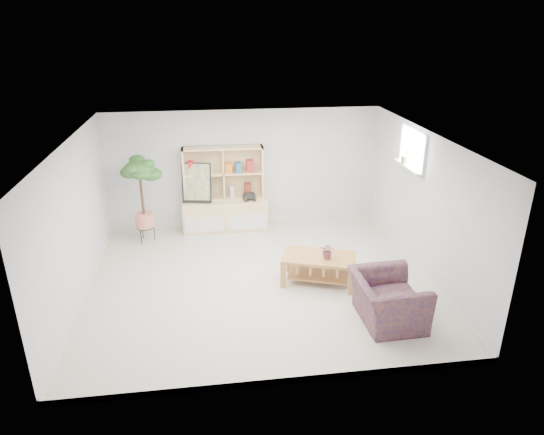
{
  "coord_description": "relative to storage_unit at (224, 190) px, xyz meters",
  "views": [
    {
      "loc": [
        -0.74,
        -7.01,
        4.02
      ],
      "look_at": [
        0.25,
        0.16,
        1.06
      ],
      "focal_mm": 32.0,
      "sensor_mm": 36.0,
      "label": 1
    }
  ],
  "objects": [
    {
      "name": "armchair",
      "position": [
        2.12,
        -3.62,
        -0.46
      ],
      "size": [
        0.95,
        1.08,
        0.78
      ],
      "primitive_type": "imported",
      "rotation": [
        0.0,
        0.0,
        1.6
      ],
      "color": "#161647",
      "rests_on": "floor"
    },
    {
      "name": "coffee_table",
      "position": [
        1.41,
        -2.42,
        -0.61
      ],
      "size": [
        1.31,
        0.99,
        0.48
      ],
      "primitive_type": null,
      "rotation": [
        0.0,
        0.0,
        -0.34
      ],
      "color": "#93602C",
      "rests_on": "floor"
    },
    {
      "name": "sill_plant",
      "position": [
        3.1,
        -1.47,
        0.98
      ],
      "size": [
        0.17,
        0.15,
        0.25
      ],
      "primitive_type": "imported",
      "rotation": [
        0.0,
        0.0,
        0.33
      ],
      "color": "#174615",
      "rests_on": "window_sill"
    },
    {
      "name": "baseboard",
      "position": [
        0.43,
        -2.24,
        -0.8
      ],
      "size": [
        5.5,
        5.0,
        0.1
      ],
      "primitive_type": null,
      "color": "silver",
      "rests_on": "floor"
    },
    {
      "name": "walls",
      "position": [
        0.43,
        -2.24,
        0.35
      ],
      "size": [
        5.51,
        5.01,
        2.4
      ],
      "color": "silver",
      "rests_on": "floor"
    },
    {
      "name": "floor_tree",
      "position": [
        -1.57,
        -0.38,
        -0.01
      ],
      "size": [
        0.62,
        0.62,
        1.68
      ],
      "primitive_type": null,
      "rotation": [
        0.0,
        0.0,
        0.0
      ],
      "color": "#174615",
      "rests_on": "floor"
    },
    {
      "name": "poster",
      "position": [
        -0.54,
        -0.06,
        0.19
      ],
      "size": [
        0.6,
        0.24,
        0.81
      ],
      "primitive_type": null,
      "rotation": [
        0.0,
        0.0,
        -0.18
      ],
      "color": "yellow",
      "rests_on": "storage_unit"
    },
    {
      "name": "table_plant",
      "position": [
        1.52,
        -2.51,
        -0.24
      ],
      "size": [
        0.3,
        0.29,
        0.26
      ],
      "primitive_type": "imported",
      "rotation": [
        0.0,
        0.0,
        -0.43
      ],
      "color": "#204F20",
      "rests_on": "coffee_table"
    },
    {
      "name": "floor",
      "position": [
        0.43,
        -2.24,
        -0.85
      ],
      "size": [
        5.5,
        5.0,
        0.01
      ],
      "primitive_type": "cube",
      "color": "beige",
      "rests_on": "ground"
    },
    {
      "name": "toy_truck",
      "position": [
        0.49,
        -0.1,
        -0.13
      ],
      "size": [
        0.34,
        0.26,
        0.17
      ],
      "primitive_type": null,
      "rotation": [
        0.0,
        0.0,
        0.12
      ],
      "color": "black",
      "rests_on": "storage_unit"
    },
    {
      "name": "storage_unit",
      "position": [
        0.0,
        0.0,
        0.0
      ],
      "size": [
        1.7,
        0.58,
        1.7
      ],
      "primitive_type": null,
      "color": "tan",
      "rests_on": "floor"
    },
    {
      "name": "window_sill",
      "position": [
        3.1,
        -1.64,
        0.83
      ],
      "size": [
        0.14,
        1.0,
        0.04
      ],
      "primitive_type": "cube",
      "color": "silver",
      "rests_on": "walls"
    },
    {
      "name": "window",
      "position": [
        3.16,
        -1.64,
        1.15
      ],
      "size": [
        0.1,
        0.98,
        0.68
      ],
      "primitive_type": null,
      "color": "white",
      "rests_on": "walls"
    },
    {
      "name": "ceiling",
      "position": [
        0.43,
        -2.24,
        1.55
      ],
      "size": [
        5.5,
        5.0,
        0.01
      ],
      "primitive_type": "cube",
      "color": "white",
      "rests_on": "walls"
    }
  ]
}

